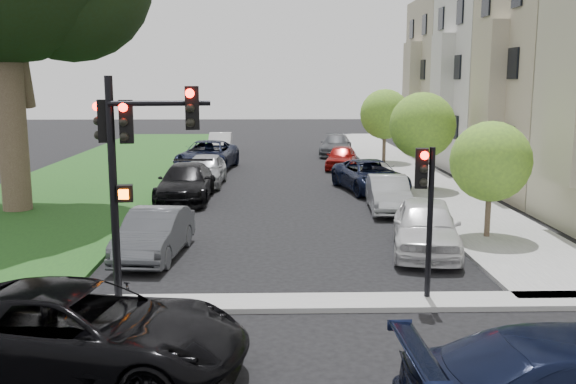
{
  "coord_description": "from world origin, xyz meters",
  "views": [
    {
      "loc": [
        -0.42,
        -11.36,
        4.86
      ],
      "look_at": [
        0.0,
        5.0,
        2.0
      ],
      "focal_mm": 40.0,
      "sensor_mm": 36.0,
      "label": 1
    }
  ],
  "objects_px": {
    "small_tree_c": "(385,114)",
    "car_parked_1": "(388,194)",
    "car_parked_3": "(341,157)",
    "car_parked_6": "(186,183)",
    "car_parked_9": "(220,143)",
    "car_parked_4": "(336,145)",
    "car_parked_5": "(154,234)",
    "car_parked_2": "(371,176)",
    "traffic_signal_main": "(130,149)",
    "car_parked_8": "(208,156)",
    "car_cross_near": "(79,332)",
    "traffic_signal_secondary": "(426,195)",
    "car_parked_7": "(205,170)",
    "small_tree_a": "(491,162)",
    "car_parked_0": "(426,226)",
    "small_tree_b": "(422,126)"
  },
  "relations": [
    {
      "from": "car_cross_near",
      "to": "car_parked_3",
      "type": "distance_m",
      "value": 26.13
    },
    {
      "from": "car_parked_6",
      "to": "car_parked_9",
      "type": "bearing_deg",
      "value": 90.4
    },
    {
      "from": "car_parked_8",
      "to": "traffic_signal_main",
      "type": "bearing_deg",
      "value": -81.71
    },
    {
      "from": "car_parked_3",
      "to": "traffic_signal_secondary",
      "type": "bearing_deg",
      "value": -79.73
    },
    {
      "from": "small_tree_c",
      "to": "car_parked_8",
      "type": "height_order",
      "value": "small_tree_c"
    },
    {
      "from": "car_parked_7",
      "to": "car_parked_9",
      "type": "distance_m",
      "value": 13.25
    },
    {
      "from": "car_parked_4",
      "to": "car_parked_5",
      "type": "bearing_deg",
      "value": -97.63
    },
    {
      "from": "traffic_signal_main",
      "to": "traffic_signal_secondary",
      "type": "distance_m",
      "value": 6.4
    },
    {
      "from": "car_parked_3",
      "to": "car_parked_6",
      "type": "bearing_deg",
      "value": -116.62
    },
    {
      "from": "small_tree_b",
      "to": "car_parked_5",
      "type": "relative_size",
      "value": 1.08
    },
    {
      "from": "small_tree_a",
      "to": "car_parked_4",
      "type": "bearing_deg",
      "value": 96.18
    },
    {
      "from": "traffic_signal_main",
      "to": "car_parked_6",
      "type": "relative_size",
      "value": 0.98
    },
    {
      "from": "small_tree_a",
      "to": "car_parked_5",
      "type": "relative_size",
      "value": 0.91
    },
    {
      "from": "car_cross_near",
      "to": "car_parked_6",
      "type": "relative_size",
      "value": 1.1
    },
    {
      "from": "small_tree_c",
      "to": "car_parked_4",
      "type": "bearing_deg",
      "value": 120.64
    },
    {
      "from": "car_cross_near",
      "to": "car_parked_8",
      "type": "bearing_deg",
      "value": 10.23
    },
    {
      "from": "traffic_signal_secondary",
      "to": "car_parked_9",
      "type": "distance_m",
      "value": 30.23
    },
    {
      "from": "car_cross_near",
      "to": "traffic_signal_secondary",
      "type": "bearing_deg",
      "value": -52.31
    },
    {
      "from": "traffic_signal_main",
      "to": "traffic_signal_secondary",
      "type": "height_order",
      "value": "traffic_signal_main"
    },
    {
      "from": "car_parked_5",
      "to": "car_parked_4",
      "type": "bearing_deg",
      "value": 78.41
    },
    {
      "from": "small_tree_c",
      "to": "car_cross_near",
      "type": "height_order",
      "value": "small_tree_c"
    },
    {
      "from": "small_tree_a",
      "to": "car_parked_6",
      "type": "bearing_deg",
      "value": 145.96
    },
    {
      "from": "small_tree_c",
      "to": "car_parked_1",
      "type": "bearing_deg",
      "value": -99.21
    },
    {
      "from": "car_parked_5",
      "to": "car_parked_7",
      "type": "distance_m",
      "value": 12.37
    },
    {
      "from": "car_parked_1",
      "to": "car_parked_3",
      "type": "height_order",
      "value": "car_parked_1"
    },
    {
      "from": "car_parked_5",
      "to": "car_parked_8",
      "type": "relative_size",
      "value": 0.7
    },
    {
      "from": "car_parked_1",
      "to": "car_parked_2",
      "type": "height_order",
      "value": "car_parked_2"
    },
    {
      "from": "car_parked_4",
      "to": "car_parked_6",
      "type": "xyz_separation_m",
      "value": [
        -7.69,
        -15.61,
        0.06
      ]
    },
    {
      "from": "car_cross_near",
      "to": "car_parked_3",
      "type": "xyz_separation_m",
      "value": [
        7.05,
        25.16,
        -0.13
      ]
    },
    {
      "from": "traffic_signal_main",
      "to": "car_parked_4",
      "type": "relative_size",
      "value": 1.06
    },
    {
      "from": "traffic_signal_secondary",
      "to": "car_parked_2",
      "type": "distance_m",
      "value": 14.44
    },
    {
      "from": "small_tree_b",
      "to": "car_parked_6",
      "type": "relative_size",
      "value": 0.86
    },
    {
      "from": "small_tree_c",
      "to": "car_parked_2",
      "type": "bearing_deg",
      "value": -103.29
    },
    {
      "from": "traffic_signal_secondary",
      "to": "car_parked_1",
      "type": "distance_m",
      "value": 10.19
    },
    {
      "from": "car_parked_7",
      "to": "car_parked_6",
      "type": "bearing_deg",
      "value": -94.14
    },
    {
      "from": "traffic_signal_secondary",
      "to": "car_cross_near",
      "type": "distance_m",
      "value": 7.56
    },
    {
      "from": "small_tree_b",
      "to": "car_parked_7",
      "type": "bearing_deg",
      "value": 170.01
    },
    {
      "from": "car_cross_near",
      "to": "car_parked_2",
      "type": "distance_m",
      "value": 19.32
    },
    {
      "from": "car_parked_4",
      "to": "car_cross_near",
      "type": "bearing_deg",
      "value": -93.69
    },
    {
      "from": "car_parked_3",
      "to": "car_parked_9",
      "type": "height_order",
      "value": "car_parked_9"
    },
    {
      "from": "small_tree_a",
      "to": "car_cross_near",
      "type": "xyz_separation_m",
      "value": [
        -9.8,
        -8.99,
        -1.66
      ]
    },
    {
      "from": "traffic_signal_secondary",
      "to": "car_parked_6",
      "type": "relative_size",
      "value": 0.68
    },
    {
      "from": "car_parked_0",
      "to": "car_parked_2",
      "type": "bearing_deg",
      "value": 100.59
    },
    {
      "from": "small_tree_c",
      "to": "car_parked_1",
      "type": "height_order",
      "value": "small_tree_c"
    },
    {
      "from": "small_tree_c",
      "to": "car_cross_near",
      "type": "xyz_separation_m",
      "value": [
        -9.8,
        -27.34,
        -2.12
      ]
    },
    {
      "from": "car_parked_1",
      "to": "car_parked_8",
      "type": "xyz_separation_m",
      "value": [
        -7.87,
        11.33,
        0.14
      ]
    },
    {
      "from": "car_parked_0",
      "to": "car_parked_8",
      "type": "distance_m",
      "value": 18.94
    },
    {
      "from": "car_parked_8",
      "to": "car_parked_3",
      "type": "bearing_deg",
      "value": 9.65
    },
    {
      "from": "small_tree_b",
      "to": "car_parked_8",
      "type": "bearing_deg",
      "value": 145.83
    },
    {
      "from": "traffic_signal_secondary",
      "to": "car_parked_7",
      "type": "height_order",
      "value": "traffic_signal_secondary"
    }
  ]
}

